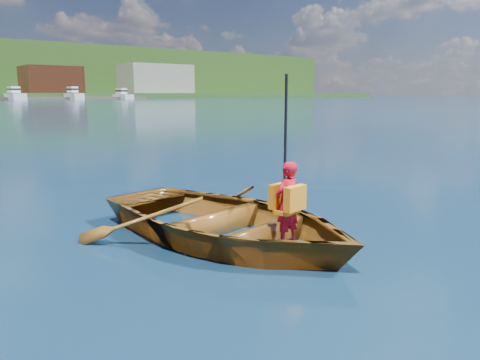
# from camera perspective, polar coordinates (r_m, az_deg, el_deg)

# --- Properties ---
(ground) EXTENTS (600.00, 600.00, 0.00)m
(ground) POSITION_cam_1_polar(r_m,az_deg,el_deg) (6.34, -14.18, -7.60)
(ground) COLOR #162848
(ground) RESTS_ON ground
(rowboat) EXTENTS (3.59, 4.50, 0.83)m
(rowboat) POSITION_cam_1_polar(r_m,az_deg,el_deg) (6.26, -1.82, -4.95)
(rowboat) COLOR brown
(rowboat) RESTS_ON ground
(child_paddler) EXTENTS (0.42, 0.40, 2.07)m
(child_paddler) POSITION_cam_1_polar(r_m,az_deg,el_deg) (5.73, 5.75, -2.65)
(child_paddler) COLOR #B60E21
(child_paddler) RESTS_ON ground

